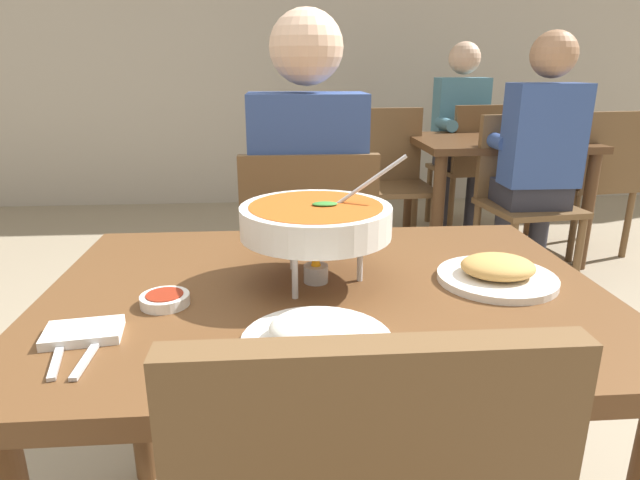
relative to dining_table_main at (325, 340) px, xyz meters
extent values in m
cube|color=#BCB2A3|center=(0.00, 3.73, 0.89)|extent=(10.00, 0.10, 3.00)
cube|color=brown|center=(0.00, 0.00, 0.10)|extent=(1.10, 0.80, 0.04)
cylinder|color=brown|center=(-0.49, 0.34, -0.26)|extent=(0.07, 0.07, 0.69)
cylinder|color=brown|center=(0.49, 0.34, -0.26)|extent=(0.07, 0.07, 0.69)
cube|color=brown|center=(0.00, 0.78, -0.17)|extent=(0.44, 0.44, 0.03)
cube|color=brown|center=(0.00, 0.58, 0.07)|extent=(0.42, 0.04, 0.45)
cylinder|color=brown|center=(0.19, 0.97, -0.40)|extent=(0.04, 0.04, 0.42)
cylinder|color=brown|center=(-0.19, 0.97, -0.40)|extent=(0.04, 0.04, 0.42)
cylinder|color=brown|center=(0.19, 0.59, -0.40)|extent=(0.04, 0.04, 0.42)
cylinder|color=brown|center=(-0.19, 0.59, -0.40)|extent=(0.04, 0.04, 0.42)
cylinder|color=#2D2D38|center=(0.10, 0.80, -0.38)|extent=(0.10, 0.10, 0.45)
cylinder|color=#2D2D38|center=(-0.10, 0.80, -0.38)|extent=(0.10, 0.10, 0.45)
cube|color=#2D2D38|center=(0.00, 0.76, -0.10)|extent=(0.32, 0.32, 0.12)
cube|color=#334C8C|center=(0.00, 0.68, 0.21)|extent=(0.36, 0.20, 0.50)
sphere|color=beige|center=(0.00, 0.68, 0.59)|extent=(0.22, 0.22, 0.22)
cylinder|color=#334C8C|center=(0.16, 0.88, 0.16)|extent=(0.08, 0.28, 0.08)
cylinder|color=#334C8C|center=(-0.16, 0.88, 0.16)|extent=(0.08, 0.28, 0.08)
cylinder|color=silver|center=(0.07, 0.03, 0.17)|extent=(0.01, 0.01, 0.10)
cylinder|color=silver|center=(-0.06, 0.11, 0.17)|extent=(0.01, 0.01, 0.10)
cylinder|color=silver|center=(-0.06, -0.05, 0.17)|extent=(0.01, 0.01, 0.10)
torus|color=silver|center=(-0.02, 0.03, 0.22)|extent=(0.21, 0.21, 0.01)
cylinder|color=#B2B2B7|center=(-0.02, 0.03, 0.14)|extent=(0.05, 0.05, 0.04)
cone|color=orange|center=(-0.02, 0.03, 0.17)|extent=(0.02, 0.02, 0.04)
cylinder|color=white|center=(-0.02, 0.03, 0.25)|extent=(0.30, 0.30, 0.06)
cylinder|color=#B75119|center=(-0.02, 0.03, 0.27)|extent=(0.26, 0.26, 0.01)
ellipsoid|color=#388433|center=(0.00, 0.03, 0.28)|extent=(0.05, 0.03, 0.01)
cylinder|color=silver|center=(0.07, 0.05, 0.31)|extent=(0.18, 0.01, 0.13)
cylinder|color=white|center=(-0.03, -0.24, 0.13)|extent=(0.24, 0.24, 0.01)
ellipsoid|color=white|center=(-0.03, -0.24, 0.15)|extent=(0.15, 0.13, 0.04)
cylinder|color=white|center=(0.35, 0.00, 0.13)|extent=(0.24, 0.24, 0.01)
ellipsoid|color=tan|center=(0.35, 0.00, 0.15)|extent=(0.15, 0.13, 0.04)
cylinder|color=white|center=(-0.30, -0.06, 0.13)|extent=(0.09, 0.09, 0.02)
cylinder|color=maroon|center=(-0.30, -0.06, 0.14)|extent=(0.07, 0.07, 0.01)
cube|color=white|center=(-0.41, -0.18, 0.13)|extent=(0.13, 0.10, 0.02)
cube|color=silver|center=(-0.43, -0.23, 0.12)|extent=(0.05, 0.17, 0.01)
cube|color=silver|center=(-0.38, -0.23, 0.12)|extent=(0.01, 0.17, 0.01)
cube|color=#51331C|center=(1.24, 2.23, 0.10)|extent=(1.00, 0.80, 0.04)
cylinder|color=#51331C|center=(0.80, 1.89, -0.26)|extent=(0.07, 0.07, 0.69)
cylinder|color=#51331C|center=(1.68, 1.89, -0.26)|extent=(0.07, 0.07, 0.69)
cylinder|color=#51331C|center=(0.80, 2.57, -0.26)|extent=(0.07, 0.07, 0.69)
cylinder|color=#51331C|center=(1.68, 2.57, -0.26)|extent=(0.07, 0.07, 0.69)
cube|color=brown|center=(1.22, 1.67, -0.17)|extent=(0.49, 0.49, 0.03)
cube|color=brown|center=(1.20, 1.87, 0.07)|extent=(0.42, 0.09, 0.45)
cylinder|color=brown|center=(1.06, 1.46, -0.40)|extent=(0.04, 0.04, 0.42)
cylinder|color=brown|center=(1.44, 1.51, -0.40)|extent=(0.04, 0.04, 0.42)
cylinder|color=brown|center=(1.01, 1.84, -0.40)|extent=(0.04, 0.04, 0.42)
cylinder|color=brown|center=(1.39, 1.89, -0.40)|extent=(0.04, 0.04, 0.42)
cube|color=brown|center=(1.26, 2.79, -0.17)|extent=(0.50, 0.50, 0.03)
cube|color=brown|center=(1.29, 2.59, 0.07)|extent=(0.42, 0.10, 0.45)
cylinder|color=brown|center=(1.42, 3.01, -0.40)|extent=(0.04, 0.04, 0.42)
cylinder|color=brown|center=(1.04, 2.95, -0.40)|extent=(0.04, 0.04, 0.42)
cylinder|color=brown|center=(1.48, 2.63, -0.40)|extent=(0.04, 0.04, 0.42)
cylinder|color=brown|center=(1.10, 2.58, -0.40)|extent=(0.04, 0.04, 0.42)
cube|color=brown|center=(0.61, 2.19, -0.17)|extent=(0.46, 0.46, 0.03)
cube|color=brown|center=(0.60, 2.39, 0.07)|extent=(0.42, 0.06, 0.45)
cylinder|color=brown|center=(0.43, 1.99, -0.40)|extent=(0.04, 0.04, 0.42)
cylinder|color=brown|center=(0.81, 2.01, -0.40)|extent=(0.04, 0.04, 0.42)
cylinder|color=brown|center=(0.41, 2.37, -0.40)|extent=(0.04, 0.04, 0.42)
cylinder|color=brown|center=(0.79, 2.39, -0.40)|extent=(0.04, 0.04, 0.42)
cube|color=brown|center=(1.84, 2.22, -0.17)|extent=(0.50, 0.50, 0.03)
cube|color=brown|center=(1.87, 2.02, 0.07)|extent=(0.42, 0.10, 0.45)
cylinder|color=brown|center=(2.00, 2.43, -0.40)|extent=(0.04, 0.04, 0.42)
cylinder|color=brown|center=(1.63, 2.38, -0.40)|extent=(0.04, 0.04, 0.42)
cylinder|color=brown|center=(2.06, 2.06, -0.40)|extent=(0.04, 0.04, 0.42)
cylinder|color=brown|center=(1.68, 2.01, -0.40)|extent=(0.04, 0.04, 0.42)
cylinder|color=#2D2D38|center=(1.32, 1.73, -0.38)|extent=(0.10, 0.10, 0.45)
cylinder|color=#2D2D38|center=(1.12, 1.73, -0.38)|extent=(0.10, 0.10, 0.45)
cube|color=#2D2D38|center=(1.22, 1.69, -0.10)|extent=(0.32, 0.32, 0.12)
cube|color=#334C8C|center=(1.22, 1.61, 0.21)|extent=(0.36, 0.20, 0.50)
sphere|color=#A57756|center=(1.22, 1.61, 0.59)|extent=(0.22, 0.22, 0.22)
cylinder|color=#334C8C|center=(1.38, 1.81, 0.16)|extent=(0.08, 0.28, 0.08)
cylinder|color=#334C8C|center=(1.06, 1.81, 0.16)|extent=(0.08, 0.28, 0.08)
cylinder|color=#2D2D38|center=(1.11, 2.74, -0.38)|extent=(0.10, 0.10, 0.45)
cylinder|color=#2D2D38|center=(1.31, 2.74, -0.38)|extent=(0.10, 0.10, 0.45)
cube|color=#2D2D38|center=(1.21, 2.78, -0.10)|extent=(0.32, 0.32, 0.12)
cube|color=teal|center=(1.21, 2.86, 0.21)|extent=(0.36, 0.20, 0.50)
sphere|color=beige|center=(1.21, 2.86, 0.59)|extent=(0.22, 0.22, 0.22)
cylinder|color=teal|center=(1.05, 2.66, 0.16)|extent=(0.08, 0.28, 0.08)
cylinder|color=teal|center=(1.37, 2.66, 0.16)|extent=(0.08, 0.28, 0.08)
camera|label=1|loc=(-0.09, -0.99, 0.54)|focal=30.27mm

